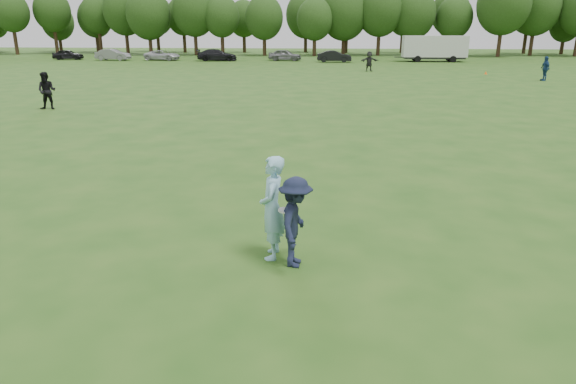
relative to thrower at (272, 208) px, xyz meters
name	(u,v)px	position (x,y,z in m)	size (l,w,h in m)	color
ground	(269,272)	(0.01, -0.69, -1.04)	(200.00, 200.00, 0.00)	#214B15
thrower	(272,208)	(0.00, 0.00, 0.00)	(0.76, 0.50, 2.07)	#8DC4DA
defender	(295,222)	(0.48, -0.34, -0.15)	(1.14, 0.66, 1.77)	#171D33
player_far_a	(47,91)	(-14.47, 17.93, -0.02)	(0.99, 0.77, 2.03)	black
player_far_b	(545,69)	(18.94, 36.30, -0.03)	(1.18, 0.49, 2.01)	navy
player_far_d	(369,61)	(4.90, 44.67, -0.05)	(1.83, 0.58, 1.97)	#282828
car_a	(68,55)	(-34.74, 60.08, -0.36)	(1.60, 3.97, 1.35)	black
car_b	(113,55)	(-28.01, 59.07, -0.29)	(1.58, 4.52, 1.49)	slate
car_c	(162,55)	(-21.49, 59.78, -0.38)	(2.17, 4.72, 1.31)	#BBBABF
car_d	(217,55)	(-13.94, 59.15, -0.28)	(2.11, 5.19, 1.51)	black
car_e	(285,55)	(-5.07, 60.23, -0.30)	(1.74, 4.33, 1.48)	slate
car_f	(334,56)	(1.43, 57.95, -0.32)	(1.51, 4.34, 1.43)	black
field_cone	(486,73)	(15.81, 42.10, -0.89)	(0.28, 0.28, 0.30)	#F75B0D
disc_in_play	(285,210)	(0.28, -0.32, 0.07)	(0.31, 0.31, 0.07)	white
cargo_trailer	(434,47)	(14.17, 60.09, 0.74)	(9.00, 2.75, 3.20)	silver
treeline	(344,13)	(2.82, 76.20, 5.22)	(130.35, 18.39, 11.74)	#332114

